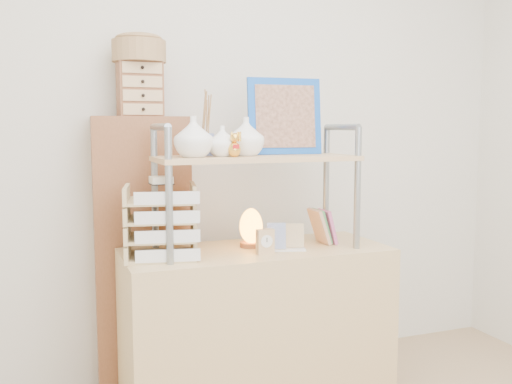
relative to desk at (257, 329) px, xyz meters
The scene contains 9 objects.
desk is the anchor object (origin of this frame).
cabinet 0.66m from the desk, 140.75° to the left, with size 0.45×0.24×1.35m, color brown.
hutch 0.83m from the desk, 166.56° to the left, with size 0.90×0.34×0.78m.
letter_tray 0.67m from the desk, behind, with size 0.33×0.32×0.35m.
salt_lamp 0.47m from the desk, 100.51° to the left, with size 0.12×0.11×0.18m.
desk_clock 0.44m from the desk, 91.41° to the right, with size 0.08×0.04×0.11m.
postcard_stand 0.43m from the desk, 34.45° to the right, with size 0.18×0.10×0.13m.
drawer_chest 1.24m from the desk, 142.48° to the left, with size 0.20×0.16×0.25m.
woven_basket 1.40m from the desk, 142.30° to the left, with size 0.25×0.25×0.10m, color brown.
Camera 1 is at (-0.91, -1.17, 1.29)m, focal length 40.00 mm.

